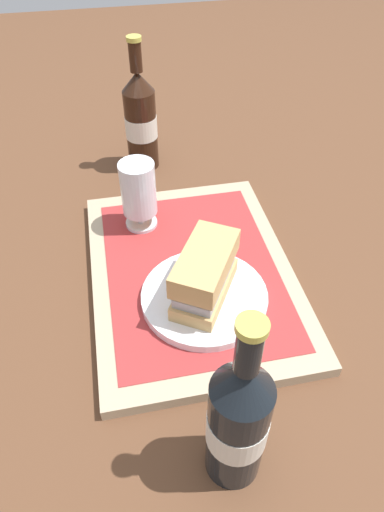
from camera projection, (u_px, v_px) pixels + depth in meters
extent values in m
plane|color=brown|center=(192.00, 278.00, 0.75)|extent=(3.00, 3.00, 0.00)
cube|color=tan|center=(192.00, 274.00, 0.75)|extent=(0.44, 0.32, 0.02)
cube|color=#9E2D2D|center=(192.00, 269.00, 0.74)|extent=(0.38, 0.27, 0.00)
cylinder|color=white|center=(204.00, 297.00, 0.69)|extent=(0.19, 0.19, 0.01)
cube|color=tan|center=(205.00, 288.00, 0.67)|extent=(0.14, 0.12, 0.02)
cube|color=#9EA3A8|center=(205.00, 279.00, 0.66)|extent=(0.13, 0.11, 0.02)
cube|color=silver|center=(205.00, 273.00, 0.65)|extent=(0.12, 0.10, 0.01)
sphere|color=#47932D|center=(216.00, 246.00, 0.68)|extent=(0.04, 0.04, 0.04)
cube|color=tan|center=(205.00, 263.00, 0.64)|extent=(0.14, 0.12, 0.04)
cylinder|color=silver|center=(142.00, 223.00, 0.82)|extent=(0.06, 0.06, 0.01)
cylinder|color=silver|center=(141.00, 216.00, 0.81)|extent=(0.01, 0.01, 0.02)
cylinder|color=silver|center=(138.00, 188.00, 0.77)|extent=(0.06, 0.06, 0.09)
cylinder|color=gold|center=(139.00, 200.00, 0.78)|extent=(0.06, 0.06, 0.05)
cylinder|color=white|center=(138.00, 186.00, 0.76)|extent=(0.05, 0.05, 0.01)
cylinder|color=black|center=(142.00, 130.00, 0.94)|extent=(0.06, 0.06, 0.17)
cylinder|color=silver|center=(141.00, 126.00, 0.93)|extent=(0.07, 0.07, 0.05)
cone|color=black|center=(137.00, 81.00, 0.87)|extent=(0.06, 0.06, 0.04)
cylinder|color=black|center=(135.00, 56.00, 0.84)|extent=(0.02, 0.02, 0.05)
cylinder|color=#BFB74C|center=(134.00, 38.00, 0.81)|extent=(0.03, 0.03, 0.01)
cylinder|color=black|center=(237.00, 430.00, 0.48)|extent=(0.06, 0.06, 0.17)
cylinder|color=silver|center=(237.00, 427.00, 0.48)|extent=(0.07, 0.07, 0.05)
cone|color=black|center=(244.00, 379.00, 0.41)|extent=(0.06, 0.06, 0.04)
cylinder|color=black|center=(249.00, 350.00, 0.38)|extent=(0.02, 0.02, 0.05)
cylinder|color=#BFB74C|center=(252.00, 327.00, 0.36)|extent=(0.03, 0.03, 0.01)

